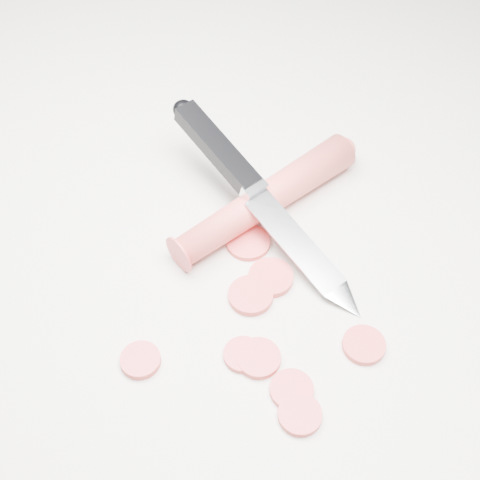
{
  "coord_description": "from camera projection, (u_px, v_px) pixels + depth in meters",
  "views": [
    {
      "loc": [
        0.01,
        -0.35,
        0.48
      ],
      "look_at": [
        -0.02,
        0.01,
        0.02
      ],
      "focal_mm": 50.0,
      "sensor_mm": 36.0,
      "label": 1
    }
  ],
  "objects": [
    {
      "name": "carrot_slice_5",
      "position": [
        251.0,
        295.0,
        0.57
      ],
      "size": [
        0.04,
        0.04,
        0.01
      ],
      "primitive_type": "cylinder",
      "color": "#D83A3C",
      "rests_on": "ground"
    },
    {
      "name": "carrot",
      "position": [
        266.0,
        199.0,
        0.62
      ],
      "size": [
        0.17,
        0.16,
        0.03
      ],
      "primitive_type": "cylinder",
      "rotation": [
        1.57,
        0.0,
        -0.8
      ],
      "color": "#DF4641",
      "rests_on": "ground"
    },
    {
      "name": "carrot_slice_7",
      "position": [
        292.0,
        390.0,
        0.52
      ],
      "size": [
        0.03,
        0.03,
        0.01
      ],
      "primitive_type": "cylinder",
      "color": "#D83A3C",
      "rests_on": "ground"
    },
    {
      "name": "carrot_slice_4",
      "position": [
        364.0,
        345.0,
        0.54
      ],
      "size": [
        0.04,
        0.04,
        0.01
      ],
      "primitive_type": "cylinder",
      "color": "#D83A3C",
      "rests_on": "ground"
    },
    {
      "name": "ground",
      "position": [
        263.0,
        261.0,
        0.6
      ],
      "size": [
        2.4,
        2.4,
        0.0
      ],
      "primitive_type": "plane",
      "color": "silver",
      "rests_on": "ground"
    },
    {
      "name": "carrot_slice_1",
      "position": [
        259.0,
        358.0,
        0.53
      ],
      "size": [
        0.04,
        0.04,
        0.01
      ],
      "primitive_type": "cylinder",
      "color": "#D83A3C",
      "rests_on": "ground"
    },
    {
      "name": "carrot_slice_8",
      "position": [
        248.0,
        242.0,
        0.61
      ],
      "size": [
        0.04,
        0.04,
        0.01
      ],
      "primitive_type": "cylinder",
      "color": "#D83A3C",
      "rests_on": "ground"
    },
    {
      "name": "kitchen_knife",
      "position": [
        265.0,
        200.0,
        0.59
      ],
      "size": [
        0.2,
        0.2,
        0.07
      ],
      "primitive_type": null,
      "color": "silver",
      "rests_on": "ground"
    },
    {
      "name": "carrot_slice_6",
      "position": [
        300.0,
        415.0,
        0.51
      ],
      "size": [
        0.03,
        0.03,
        0.01
      ],
      "primitive_type": "cylinder",
      "color": "#D83A3C",
      "rests_on": "ground"
    },
    {
      "name": "carrot_slice_0",
      "position": [
        141.0,
        360.0,
        0.53
      ],
      "size": [
        0.03,
        0.03,
        0.01
      ],
      "primitive_type": "cylinder",
      "color": "#D83A3C",
      "rests_on": "ground"
    },
    {
      "name": "carrot_slice_2",
      "position": [
        271.0,
        277.0,
        0.58
      ],
      "size": [
        0.04,
        0.04,
        0.01
      ],
      "primitive_type": "cylinder",
      "color": "#D83A3C",
      "rests_on": "ground"
    },
    {
      "name": "carrot_slice_3",
      "position": [
        243.0,
        355.0,
        0.54
      ],
      "size": [
        0.03,
        0.03,
        0.01
      ],
      "primitive_type": "cylinder",
      "color": "#D83A3C",
      "rests_on": "ground"
    }
  ]
}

